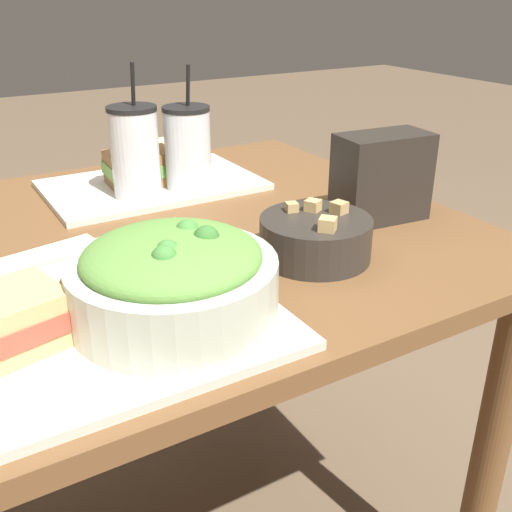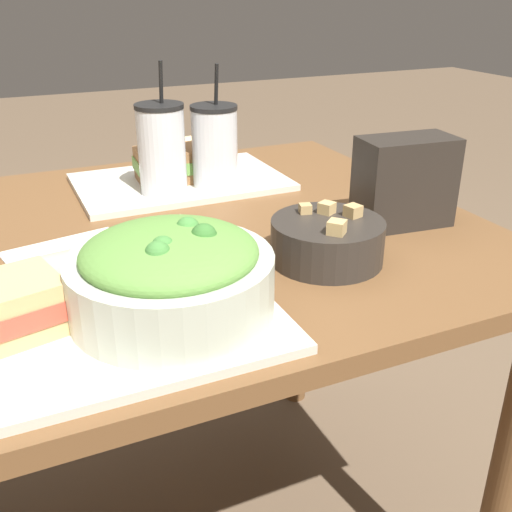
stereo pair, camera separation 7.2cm
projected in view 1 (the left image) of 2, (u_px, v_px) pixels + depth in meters
name	position (u px, v px, depth m)	size (l,w,h in m)	color
dining_table	(115.00, 305.00, 0.98)	(1.17, 0.87, 0.75)	brown
tray_near	(111.00, 340.00, 0.67)	(0.41, 0.27, 0.01)	beige
tray_far	(152.00, 185.00, 1.18)	(0.41, 0.27, 0.01)	beige
salad_bowl	(173.00, 278.00, 0.69)	(0.24, 0.24, 0.11)	beige
soup_bowl	(315.00, 236.00, 0.88)	(0.16, 0.16, 0.08)	#2D2823
baguette_near	(70.00, 281.00, 0.73)	(0.13, 0.08, 0.06)	#DBBC84
sandwich_far	(141.00, 168.00, 1.16)	(0.13, 0.10, 0.06)	olive
baguette_far	(153.00, 153.00, 1.27)	(0.10, 0.08, 0.06)	#DBBC84
drink_cup_dark	(135.00, 155.00, 1.07)	(0.09, 0.09, 0.24)	silver
drink_cup_red	(188.00, 150.00, 1.12)	(0.09, 0.09, 0.23)	silver
chip_bag	(381.00, 177.00, 1.01)	(0.16, 0.10, 0.15)	#28231E
napkin_folded	(52.00, 262.00, 0.87)	(0.20, 0.16, 0.00)	silver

